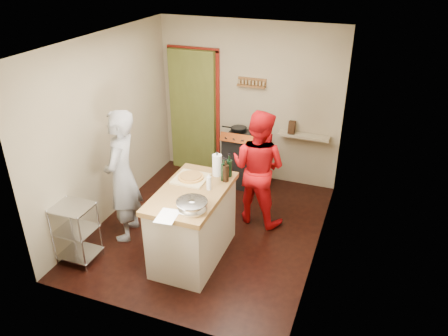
{
  "coord_description": "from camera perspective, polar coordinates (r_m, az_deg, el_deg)",
  "views": [
    {
      "loc": [
        1.99,
        -4.71,
        3.59
      ],
      "look_at": [
        0.23,
        0.0,
        1.0
      ],
      "focal_mm": 35.0,
      "sensor_mm": 36.0,
      "label": 1
    }
  ],
  "objects": [
    {
      "name": "left_wall",
      "position": [
        6.29,
        -14.96,
        4.96
      ],
      "size": [
        0.04,
        3.5,
        2.6
      ],
      "primitive_type": "cube",
      "color": "tan",
      "rests_on": "ground"
    },
    {
      "name": "ceiling",
      "position": [
        5.2,
        -2.45,
        16.38
      ],
      "size": [
        3.0,
        3.5,
        0.02
      ],
      "primitive_type": "cube",
      "color": "white",
      "rests_on": "back_wall"
    },
    {
      "name": "stove",
      "position": [
        7.16,
        2.65,
        1.2
      ],
      "size": [
        0.6,
        0.63,
        1.0
      ],
      "color": "black",
      "rests_on": "ground"
    },
    {
      "name": "floor",
      "position": [
        6.25,
        -1.98,
        -7.85
      ],
      "size": [
        3.5,
        3.5,
        0.0
      ],
      "primitive_type": "plane",
      "color": "black",
      "rests_on": "ground"
    },
    {
      "name": "person_stripe",
      "position": [
        5.81,
        -13.17,
        -1.08
      ],
      "size": [
        0.57,
        0.74,
        1.81
      ],
      "primitive_type": "imported",
      "rotation": [
        0.0,
        0.0,
        -1.35
      ],
      "color": "#B8B7BC",
      "rests_on": "ground"
    },
    {
      "name": "wire_shelving",
      "position": [
        5.74,
        -18.8,
        -7.73
      ],
      "size": [
        0.48,
        0.4,
        0.8
      ],
      "color": "silver",
      "rests_on": "ground"
    },
    {
      "name": "person_red",
      "position": [
        6.05,
        4.48,
        0.03
      ],
      "size": [
        0.92,
        0.78,
        1.66
      ],
      "primitive_type": "imported",
      "rotation": [
        0.0,
        0.0,
        2.94
      ],
      "color": "red",
      "rests_on": "ground"
    },
    {
      "name": "back_wall",
      "position": [
        7.42,
        -1.47,
        7.9
      ],
      "size": [
        3.0,
        0.44,
        2.6
      ],
      "color": "tan",
      "rests_on": "ground"
    },
    {
      "name": "island",
      "position": [
        5.47,
        -4.04,
        -7.14
      ],
      "size": [
        0.76,
        1.4,
        1.28
      ],
      "color": "beige",
      "rests_on": "ground"
    },
    {
      "name": "right_wall",
      "position": [
        5.26,
        13.1,
        0.68
      ],
      "size": [
        0.04,
        3.5,
        2.6
      ],
      "primitive_type": "cube",
      "color": "tan",
      "rests_on": "ground"
    }
  ]
}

